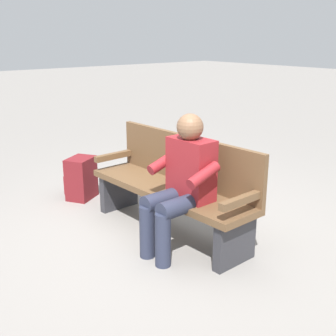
{
  "coord_description": "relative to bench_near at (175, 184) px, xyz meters",
  "views": [
    {
      "loc": [
        -2.88,
        2.4,
        1.78
      ],
      "look_at": [
        -0.17,
        0.15,
        0.7
      ],
      "focal_mm": 46.47,
      "sensor_mm": 36.0,
      "label": 1
    }
  ],
  "objects": [
    {
      "name": "bench_near",
      "position": [
        0.0,
        0.0,
        0.0
      ],
      "size": [
        1.81,
        0.54,
        0.9
      ],
      "rotation": [
        0.0,
        0.0,
        0.03
      ],
      "color": "brown",
      "rests_on": "ground"
    },
    {
      "name": "ground_plane",
      "position": [
        -0.0,
        0.07,
        -0.46
      ],
      "size": [
        40.0,
        40.0,
        0.0
      ],
      "primitive_type": "plane",
      "color": "gray"
    },
    {
      "name": "person_seated",
      "position": [
        -0.34,
        0.22,
        0.17
      ],
      "size": [
        0.58,
        0.58,
        1.18
      ],
      "rotation": [
        0.0,
        0.0,
        0.03
      ],
      "color": "maroon",
      "rests_on": "ground"
    },
    {
      "name": "backpack",
      "position": [
        1.32,
        0.26,
        -0.23
      ],
      "size": [
        0.38,
        0.4,
        0.47
      ],
      "rotation": [
        0.0,
        0.0,
        5.24
      ],
      "color": "maroon",
      "rests_on": "ground"
    }
  ]
}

